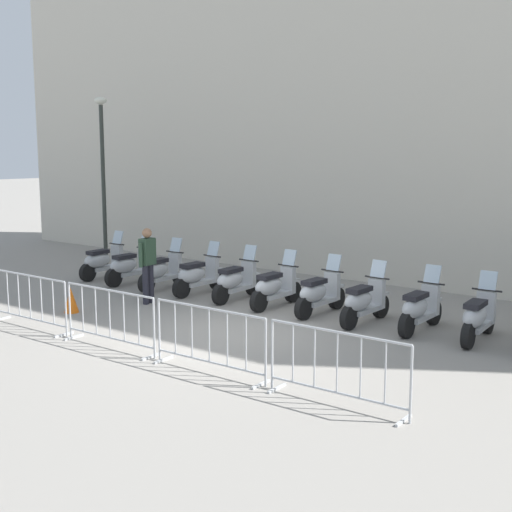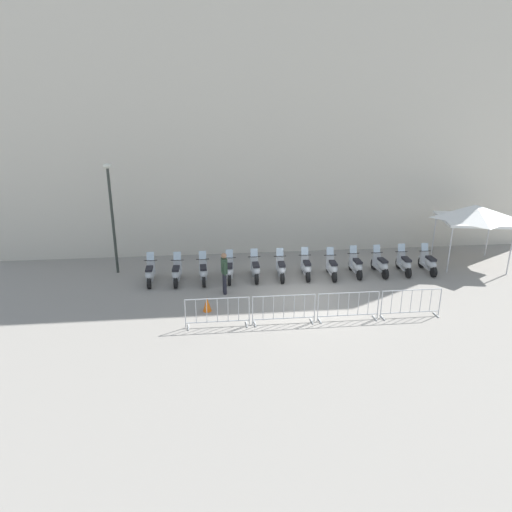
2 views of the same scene
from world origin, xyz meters
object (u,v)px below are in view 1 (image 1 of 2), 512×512
at_px(barrier_segment_1, 110,319).
at_px(barrier_segment_2, 209,341).
at_px(street_lamp, 103,163).
at_px(motorcycle_3, 198,276).
at_px(motorcycle_0, 103,262).
at_px(traffic_cone, 71,300).
at_px(motorcycle_6, 319,294).
at_px(motorcycle_9, 478,318).
at_px(barrier_segment_3, 337,369).
at_px(barrier_segment_0, 30,301).
at_px(motorcycle_8, 419,309).
at_px(officer_near_row_end, 148,261).
at_px(motorcycle_4, 235,281).
at_px(motorcycle_7, 364,302).
at_px(motorcycle_2, 161,271).
at_px(motorcycle_1, 130,267).
at_px(motorcycle_5, 274,288).

relative_size(barrier_segment_1, barrier_segment_2, 1.00).
bearing_deg(street_lamp, motorcycle_3, -5.43).
xyz_separation_m(motorcycle_0, traffic_cone, (2.96, -2.45, -0.18)).
bearing_deg(motorcycle_0, motorcycle_6, 11.72).
relative_size(motorcycle_6, motorcycle_9, 1.01).
distance_m(motorcycle_6, barrier_segment_3, 5.18).
bearing_deg(traffic_cone, barrier_segment_0, -62.67).
height_order(barrier_segment_2, barrier_segment_3, same).
relative_size(motorcycle_8, officer_near_row_end, 0.99).
bearing_deg(motorcycle_4, motorcycle_6, 11.28).
xyz_separation_m(motorcycle_3, motorcycle_7, (4.47, 0.81, 0.00)).
relative_size(motorcycle_3, barrier_segment_3, 0.79).
distance_m(motorcycle_2, motorcycle_3, 1.13).
bearing_deg(barrier_segment_2, officer_near_row_end, 157.74).
distance_m(barrier_segment_0, officer_near_row_end, 2.94).
bearing_deg(motorcycle_7, motorcycle_4, -170.70).
xyz_separation_m(motorcycle_3, officer_near_row_end, (0.02, -1.41, 0.53)).
relative_size(motorcycle_3, barrier_segment_0, 0.79).
bearing_deg(motorcycle_1, motorcycle_5, 12.55).
bearing_deg(motorcycle_7, motorcycle_9, 14.83).
relative_size(motorcycle_3, barrier_segment_1, 0.79).
distance_m(motorcycle_8, barrier_segment_0, 7.63).
xyz_separation_m(barrier_segment_2, traffic_cone, (-5.15, 0.23, -0.25)).
height_order(motorcycle_5, barrier_segment_3, motorcycle_5).
bearing_deg(motorcycle_8, motorcycle_7, -161.92).
height_order(motorcycle_8, street_lamp, street_lamp).
bearing_deg(street_lamp, motorcycle_4, -2.16).
distance_m(motorcycle_0, barrier_segment_0, 5.09).
xyz_separation_m(motorcycle_3, street_lamp, (-5.25, 0.50, 2.59)).
bearing_deg(motorcycle_3, motorcycle_1, -166.23).
relative_size(motorcycle_4, motorcycle_6, 0.99).
distance_m(motorcycle_5, barrier_segment_2, 4.59).
bearing_deg(motorcycle_0, barrier_segment_0, -45.45).
bearing_deg(motorcycle_2, motorcycle_9, 12.34).
height_order(motorcycle_4, officer_near_row_end, officer_near_row_end).
distance_m(motorcycle_5, traffic_cone, 4.42).
bearing_deg(motorcycle_3, barrier_segment_1, -56.76).
height_order(motorcycle_3, motorcycle_7, same).
bearing_deg(motorcycle_5, barrier_segment_1, -86.15).
bearing_deg(motorcycle_9, motorcycle_7, -165.17).
distance_m(motorcycle_2, motorcycle_7, 5.67).
xyz_separation_m(barrier_segment_0, barrier_segment_3, (6.81, 1.42, 0.00)).
relative_size(motorcycle_1, barrier_segment_1, 0.79).
height_order(motorcycle_6, motorcycle_9, same).
bearing_deg(barrier_segment_1, motorcycle_2, 135.57).
bearing_deg(motorcycle_5, motorcycle_4, -170.47).
height_order(barrier_segment_1, barrier_segment_2, same).
bearing_deg(motorcycle_1, barrier_segment_3, -14.26).
distance_m(motorcycle_6, traffic_cone, 5.33).
distance_m(barrier_segment_1, officer_near_row_end, 3.51).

